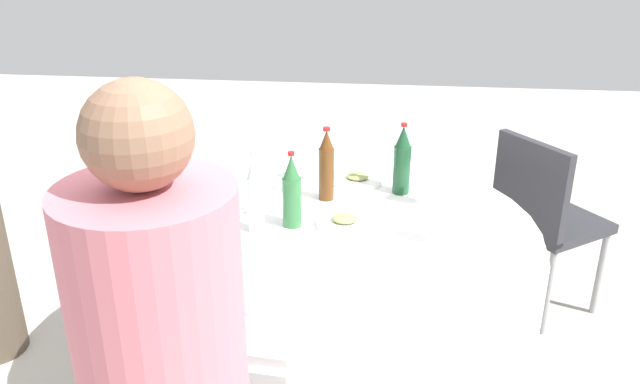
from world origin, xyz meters
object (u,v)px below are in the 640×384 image
Objects in this scene: bottle_brown_north at (325,166)px; bottle_dark_green_east at (402,161)px; dining_table at (320,259)px; bottle_clear_right at (255,195)px; wine_glass_near at (428,177)px; plate_south at (345,222)px; wine_glass_front at (199,253)px; plate_inner at (244,198)px; bottle_green_far at (292,192)px; plate_outer at (358,179)px; chair_left at (542,212)px; plate_west at (277,298)px; wine_glass_left at (435,217)px; wine_glass_far at (309,158)px.

bottle_brown_north reaches higher than bottle_dark_green_east.
dining_table is 0.36m from bottle_brown_north.
bottle_clear_right is 1.87× the size of wine_glass_near.
plate_south is (-0.31, -0.08, -0.12)m from bottle_clear_right.
bottle_clear_right is 1.96× the size of wine_glass_front.
plate_inner is (0.01, -0.62, -0.10)m from wine_glass_front.
bottle_brown_north reaches higher than wine_glass_near.
bottle_dark_green_east is at bearing -132.30° from dining_table.
bottle_dark_green_east is 0.51m from bottle_green_far.
chair_left reaches higher than plate_outer.
bottle_green_far reaches higher than plate_west.
bottle_brown_north is 0.27m from plate_south.
wine_glass_left is 0.58m from plate_outer.
bottle_green_far is at bearing 12.02° from dining_table.
bottle_green_far is 1.13× the size of plate_inner.
dining_table is at bearing -90.00° from chair_left.
plate_south is at bearing 86.86° from plate_outer.
bottle_brown_north is 0.74m from plate_west.
bottle_brown_north is (0.00, -0.22, 0.28)m from dining_table.
bottle_brown_north reaches higher than plate_west.
bottle_green_far reaches higher than chair_left.
wine_glass_far is 0.97× the size of wine_glass_front.
bottle_brown_north is 0.73m from wine_glass_front.
bottle_clear_right is at bearing 25.58° from wine_glass_near.
plate_south is (-0.09, 0.22, -0.12)m from bottle_brown_north.
dining_table is 0.39m from plate_inner.
wine_glass_front is (0.31, 0.44, 0.25)m from dining_table.
bottle_brown_north is at bearing -125.47° from bottle_clear_right.
bottle_clear_right is 0.64m from bottle_dark_green_east.
bottle_brown_north is 0.51m from wine_glass_left.
bottle_brown_north is 0.25m from plate_outer.
wine_glass_front is (0.30, 0.66, -0.03)m from bottle_brown_north.
wine_glass_left reaches higher than plate_south.
plate_outer reaches higher than dining_table.
chair_left reaches higher than dining_table.
bottle_dark_green_east is (-0.29, -0.32, 0.28)m from dining_table.
wine_glass_far is at bearing -65.59° from plate_south.
bottle_dark_green_east is 0.43m from wine_glass_left.
wine_glass_left is at bearing 171.47° from bottle_green_far.
bottle_brown_north is 0.39m from wine_glass_near.
wine_glass_far is 0.45m from plate_south.
wine_glass_far is (0.09, -0.40, 0.24)m from dining_table.
plate_south is 0.24× the size of chair_left.
wine_glass_left is at bearing 92.20° from wine_glass_near.
bottle_green_far is at bearing 69.29° from bottle_brown_north.
plate_south is at bearing -131.99° from wine_glass_front.
plate_west is at bearing 41.80° from wine_glass_left.
wine_glass_front reaches higher than plate_outer.
wine_glass_far reaches higher than dining_table.
bottle_green_far is at bearing 63.86° from plate_outer.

